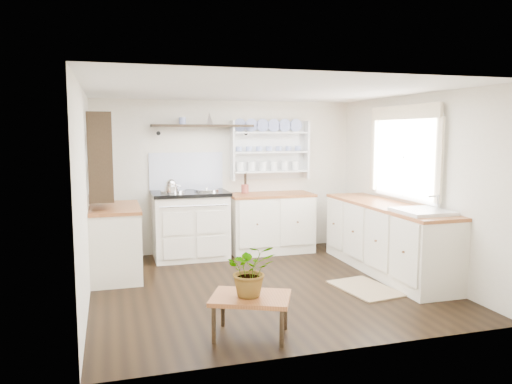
{
  "coord_description": "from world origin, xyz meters",
  "views": [
    {
      "loc": [
        -1.75,
        -5.54,
        1.83
      ],
      "look_at": [
        -0.03,
        0.25,
        1.1
      ],
      "focal_mm": 35.0,
      "sensor_mm": 36.0,
      "label": 1
    }
  ],
  "objects": [
    {
      "name": "floor",
      "position": [
        0.0,
        0.0,
        0.0
      ],
      "size": [
        4.0,
        3.8,
        0.01
      ],
      "primitive_type": "cube",
      "color": "black",
      "rests_on": "ground"
    },
    {
      "name": "wall_back",
      "position": [
        0.0,
        1.9,
        1.15
      ],
      "size": [
        4.0,
        0.02,
        2.3
      ],
      "primitive_type": "cube",
      "color": "beige",
      "rests_on": "ground"
    },
    {
      "name": "wall_right",
      "position": [
        2.0,
        0.0,
        1.15
      ],
      "size": [
        0.02,
        3.8,
        2.3
      ],
      "primitive_type": "cube",
      "color": "beige",
      "rests_on": "ground"
    },
    {
      "name": "wall_left",
      "position": [
        -2.0,
        0.0,
        1.15
      ],
      "size": [
        0.02,
        3.8,
        2.3
      ],
      "primitive_type": "cube",
      "color": "beige",
      "rests_on": "ground"
    },
    {
      "name": "ceiling",
      "position": [
        0.0,
        0.0,
        2.3
      ],
      "size": [
        4.0,
        3.8,
        0.01
      ],
      "primitive_type": "cube",
      "color": "white",
      "rests_on": "wall_back"
    },
    {
      "name": "window",
      "position": [
        1.95,
        0.15,
        1.56
      ],
      "size": [
        0.08,
        1.55,
        1.22
      ],
      "color": "white",
      "rests_on": "wall_right"
    },
    {
      "name": "aga_cooker",
      "position": [
        -0.64,
        1.57,
        0.49
      ],
      "size": [
        1.09,
        0.75,
        1.0
      ],
      "color": "#F0E5D0",
      "rests_on": "floor"
    },
    {
      "name": "back_cabinets",
      "position": [
        0.6,
        1.6,
        0.46
      ],
      "size": [
        1.27,
        0.63,
        0.9
      ],
      "color": "white",
      "rests_on": "floor"
    },
    {
      "name": "right_cabinets",
      "position": [
        1.7,
        0.1,
        0.46
      ],
      "size": [
        0.62,
        2.43,
        0.9
      ],
      "color": "white",
      "rests_on": "floor"
    },
    {
      "name": "belfast_sink",
      "position": [
        1.7,
        -0.65,
        0.8
      ],
      "size": [
        0.55,
        0.6,
        0.45
      ],
      "color": "white",
      "rests_on": "right_cabinets"
    },
    {
      "name": "left_cabinets",
      "position": [
        -1.7,
        0.9,
        0.46
      ],
      "size": [
        0.62,
        1.13,
        0.9
      ],
      "color": "white",
      "rests_on": "floor"
    },
    {
      "name": "plate_rack",
      "position": [
        0.65,
        1.86,
        1.56
      ],
      "size": [
        1.2,
        0.22,
        0.9
      ],
      "color": "white",
      "rests_on": "wall_back"
    },
    {
      "name": "high_shelf",
      "position": [
        -0.4,
        1.78,
        1.91
      ],
      "size": [
        1.5,
        0.29,
        0.16
      ],
      "color": "black",
      "rests_on": "wall_back"
    },
    {
      "name": "left_shelving",
      "position": [
        -1.84,
        0.9,
        1.55
      ],
      "size": [
        0.28,
        0.8,
        1.05
      ],
      "primitive_type": "cube",
      "color": "black",
      "rests_on": "wall_left"
    },
    {
      "name": "kettle",
      "position": [
        -0.92,
        1.45,
        1.05
      ],
      "size": [
        0.19,
        0.19,
        0.24
      ],
      "primitive_type": null,
      "color": "silver",
      "rests_on": "aga_cooker"
    },
    {
      "name": "utensil_crock",
      "position": [
        0.21,
        1.68,
        0.97
      ],
      "size": [
        0.11,
        0.11,
        0.13
      ],
      "primitive_type": "cylinder",
      "color": "#9F473A",
      "rests_on": "back_cabinets"
    },
    {
      "name": "center_table",
      "position": [
        -0.57,
        -1.4,
        0.33
      ],
      "size": [
        0.83,
        0.73,
        0.38
      ],
      "rotation": [
        0.0,
        0.0,
        -0.42
      ],
      "color": "brown",
      "rests_on": "floor"
    },
    {
      "name": "potted_plant",
      "position": [
        -0.57,
        -1.4,
        0.61
      ],
      "size": [
        0.46,
        0.41,
        0.48
      ],
      "primitive_type": "imported",
      "rotation": [
        0.0,
        0.0,
        -0.09
      ],
      "color": "#3F7233",
      "rests_on": "center_table"
    },
    {
      "name": "floor_rug",
      "position": [
        1.09,
        -0.48,
        0.01
      ],
      "size": [
        0.67,
        0.92,
        0.02
      ],
      "primitive_type": "cube",
      "rotation": [
        0.0,
        0.0,
        0.15
      ],
      "color": "brown",
      "rests_on": "floor"
    }
  ]
}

